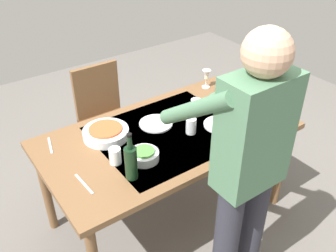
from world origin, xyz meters
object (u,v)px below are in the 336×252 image
Objects in this scene: water_cup_near_left at (191,126)px; water_cup_near_right at (196,106)px; dining_table at (168,141)px; side_bowl_salad at (144,155)px; person_server at (247,167)px; dinner_plate_far at (220,125)px; dinner_plate_near at (156,124)px; wine_glass_left at (206,76)px; wine_bottle at (131,162)px; chair_near at (104,112)px; serving_bowl_pasta at (106,133)px; wine_glass_right at (256,121)px; water_cup_far_left at (115,156)px.

water_cup_near_left is 1.06× the size of water_cup_near_right.
dining_table is 9.33× the size of side_bowl_salad.
person_server is at bearing 76.79° from water_cup_near_left.
water_cup_near_left reaches higher than dinner_plate_far.
dinner_plate_near is at bearing -91.03° from person_server.
side_bowl_salad is at bearing 22.60° from water_cup_near_right.
water_cup_near_right reaches higher than side_bowl_salad.
wine_bottle is at bearing 29.80° from wine_glass_left.
dining_table is 0.53m from wine_bottle.
water_cup_near_left is 0.26m from dinner_plate_near.
wine_glass_left is 1.47× the size of water_cup_near_right.
wine_bottle is at bearing 72.01° from chair_near.
person_server is at bearing 58.72° from wine_glass_left.
water_cup_near_left is 0.56m from serving_bowl_pasta.
serving_bowl_pasta is at bearing -69.90° from person_server.
water_cup_near_right is (-0.19, -0.19, -0.00)m from water_cup_near_left.
chair_near is 6.03× the size of wine_glass_right.
wine_glass_left is at bearing -150.85° from side_bowl_salad.
wine_glass_left reaches higher than serving_bowl_pasta.
water_cup_far_left is (0.89, -0.26, -0.05)m from wine_glass_right.
dining_table is 16.62× the size of water_cup_far_left.
wine_bottle reaches higher than dining_table.
wine_glass_right is at bearing 107.91° from water_cup_near_right.
water_cup_near_left reaches higher than serving_bowl_pasta.
dining_table is 0.38m from dinner_plate_far.
dining_table is at bearing 152.01° from serving_bowl_pasta.
chair_near is at bearing -67.22° from dinner_plate_far.
dinner_plate_near is at bearing -45.37° from wine_glass_right.
person_server is 7.34× the size of dinner_plate_near.
dining_table is at bearing -22.40° from dinner_plate_far.
serving_bowl_pasta is at bearing 66.05° from chair_near.
person_server is at bearing 57.72° from dinner_plate_far.
dinner_plate_near is at bearing -153.88° from water_cup_far_left.
dinner_plate_near is at bearing -5.92° from water_cup_near_right.
serving_bowl_pasta is 1.30× the size of dinner_plate_near.
water_cup_far_left is at bearing 68.30° from chair_near.
person_server is 0.62m from wine_glass_right.
wine_glass_right is 0.93m from water_cup_far_left.
person_server reaches higher than water_cup_near_left.
dining_table is 5.68× the size of wine_bottle.
wine_glass_left reaches higher than dinner_plate_near.
water_cup_near_left is (-0.55, -0.16, -0.06)m from wine_bottle.
wine_glass_right reaches higher than dinner_plate_near.
wine_glass_left is at bearing -160.54° from dinner_plate_near.
wine_bottle is (0.40, -0.47, -0.09)m from person_server.
wine_bottle is (0.43, 0.25, 0.18)m from dining_table.
water_cup_near_right is at bearing 171.81° from serving_bowl_pasta.
water_cup_near_right is (-0.74, -0.34, -0.06)m from wine_bottle.
wine_glass_left and wine_glass_right have the same top height.
water_cup_near_left is at bearing 179.05° from water_cup_far_left.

